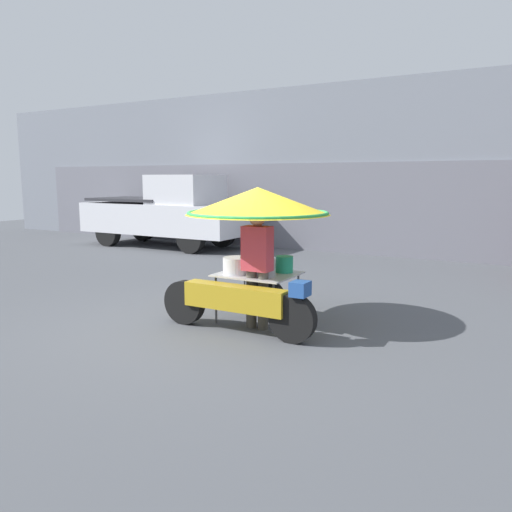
% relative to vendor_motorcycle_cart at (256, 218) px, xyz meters
% --- Properties ---
extents(ground_plane, '(36.00, 36.00, 0.00)m').
position_rel_vendor_motorcycle_cart_xyz_m(ground_plane, '(-0.46, -0.51, -1.45)').
color(ground_plane, '#4C4F54').
extents(shopfront_building, '(28.00, 2.06, 4.46)m').
position_rel_vendor_motorcycle_cart_xyz_m(shopfront_building, '(-0.46, 7.84, 0.76)').
color(shopfront_building, gray).
rests_on(shopfront_building, ground).
extents(vendor_motorcycle_cart, '(2.25, 1.98, 1.87)m').
position_rel_vendor_motorcycle_cart_xyz_m(vendor_motorcycle_cart, '(0.00, 0.00, 0.00)').
color(vendor_motorcycle_cart, black).
rests_on(vendor_motorcycle_cart, ground).
extents(vendor_person, '(0.38, 0.22, 1.59)m').
position_rel_vendor_motorcycle_cart_xyz_m(vendor_person, '(0.15, -0.23, -0.57)').
color(vendor_person, '#4C473D').
rests_on(vendor_person, ground).
extents(pickup_truck, '(5.06, 1.78, 2.08)m').
position_rel_vendor_motorcycle_cart_xyz_m(pickup_truck, '(-6.05, 5.51, -0.45)').
color(pickup_truck, black).
rests_on(pickup_truck, ground).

